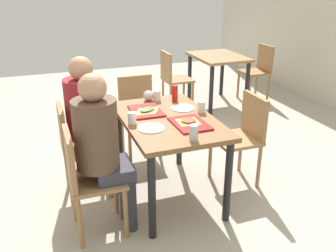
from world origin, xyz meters
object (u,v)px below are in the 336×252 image
Objects in this scene: chair_far_side at (244,132)px; pizza_slice_b at (188,121)px; background_chair_far at (259,68)px; soda_can at (194,133)px; plastic_cup_b at (132,118)px; condiment_bottle at (175,94)px; chair_left_end at (138,109)px; pizza_slice_a at (147,110)px; main_table at (168,129)px; person_in_red at (89,116)px; background_chair_near at (172,76)px; plastic_cup_c at (157,96)px; background_table at (218,64)px; chair_near_left at (75,144)px; person_in_brown_jacket at (102,142)px; tray_red_near at (146,111)px; plastic_cup_a at (201,107)px; foil_bundle at (148,96)px; paper_plate_center at (183,108)px; chair_near_right at (85,175)px; tray_red_far at (190,124)px; paper_plate_near_edge at (151,128)px.

chair_far_side is 3.53× the size of pizza_slice_b.
soda_can is at bearing -40.96° from background_chair_far.
condiment_bottle reaches higher than plastic_cup_b.
chair_left_end reaches higher than pizza_slice_a.
person_in_red is (-0.29, -0.62, 0.10)m from main_table.
chair_far_side is at bearing -2.45° from background_chair_near.
plastic_cup_b is at bearing -37.29° from plastic_cup_c.
background_table is at bearing 159.04° from chair_far_side.
person_in_brown_jacket reaches higher than chair_near_left.
chair_left_end is 2.40× the size of tray_red_near.
chair_far_side is 0.53m from plastic_cup_a.
foil_bundle is (-0.12, -0.23, -0.03)m from condiment_bottle.
person_in_red reaches higher than background_chair_near.
plastic_cup_a is at bearing 95.19° from plastic_cup_b.
tray_red_near is 0.49m from plastic_cup_a.
background_table is at bearing 137.94° from person_in_brown_jacket.
pizza_slice_b reaches higher than main_table.
background_chair_near is (-2.13, 0.53, -0.30)m from plastic_cup_a.
paper_plate_center is 0.37m from pizza_slice_b.
person_in_brown_jacket is 12.76× the size of plastic_cup_a.
foil_bundle is 2.32m from background_table.
chair_far_side is 8.66× the size of plastic_cup_a.
person_in_brown_jacket reaches higher than paper_plate_center.
person_in_brown_jacket is 1.47× the size of background_chair_near.
tray_red_near is 2.95× the size of soda_can.
plastic_cup_b is (0.03, -0.32, 0.16)m from main_table.
chair_left_end is at bearing 170.62° from pizza_slice_a.
chair_left_end is (-0.97, -0.76, 0.00)m from chair_far_side.
foil_bundle is at bearing 150.09° from plastic_cup_b.
chair_left_end is 0.68× the size of person_in_brown_jacket.
background_chair_far is at bearing 128.84° from pizza_slice_a.
plastic_cup_c is (-0.18, 0.68, 0.05)m from person_in_red.
main_table is 0.27m from tray_red_near.
chair_near_right is at bearing -51.73° from tray_red_near.
main_table is 2.32m from background_chair_near.
tray_red_far is at bearing -43.09° from background_chair_far.
chair_left_end reaches higher than tray_red_far.
background_chair_near is at bearing 155.51° from paper_plate_near_edge.
tray_red_near is at bearing 168.74° from paper_plate_near_edge.
main_table is 0.36m from plastic_cup_b.
chair_near_right is 1.00× the size of chair_left_end.
paper_plate_near_edge is 1.80× the size of soda_can.
chair_far_side is (0.00, 0.76, -0.14)m from main_table.
soda_can is at bearing 2.18° from foil_bundle.
background_table is (-1.86, 2.35, 0.12)m from chair_near_left.
pizza_slice_a is 2.65× the size of plastic_cup_a.
chair_far_side reaches higher than pizza_slice_a.
background_chair_near is at bearing 162.53° from soda_can.
pizza_slice_a reaches higher than paper_plate_near_edge.
person_in_red is at bearing -100.16° from tray_red_near.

